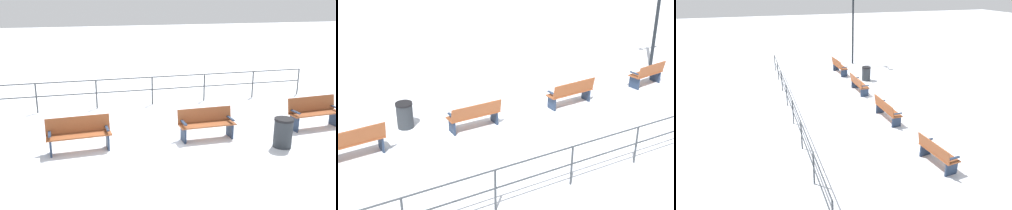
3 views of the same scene
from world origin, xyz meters
The scene contains 7 objects.
ground_plane centered at (0.00, 0.00, 0.00)m, with size 80.00×80.00×0.00m, color white.
bench_nearest centered at (0.04, -5.23, 0.45)m, with size 0.70×1.44×0.87m.
bench_second centered at (-0.04, -1.74, 0.47)m, with size 0.56×1.66×0.88m.
bench_third centered at (-0.03, 1.74, 0.45)m, with size 0.53×1.59×0.85m.
bench_fourth centered at (-0.07, 5.22, 0.50)m, with size 0.60×1.69×0.93m.
waterfront_railing centered at (-3.75, 0.00, 0.71)m, with size 0.05×14.20×1.04m.
trash_bin centered at (1.07, 3.49, 0.40)m, with size 0.51×0.51×0.79m.
Camera 2 is at (-10.90, 6.77, 6.15)m, focal length 48.45 mm.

